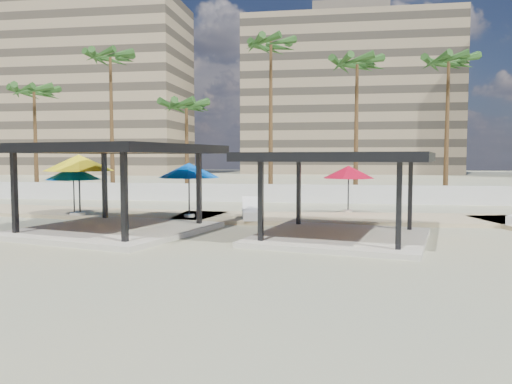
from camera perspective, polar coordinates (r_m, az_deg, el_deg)
ground at (r=17.08m, az=3.59°, el=-6.10°), size 200.00×200.00×0.00m
promenade at (r=24.59m, az=9.94°, el=-2.91°), size 44.45×7.97×0.24m
boundary_wall at (r=32.87m, az=6.23°, el=-0.20°), size 56.00×0.30×1.20m
building_west at (r=96.07m, az=-18.42°, el=11.14°), size 34.00×16.00×32.40m
building_mid at (r=95.44m, az=10.57°, el=10.72°), size 38.00×16.00×30.40m
pavilion_central at (r=18.25m, az=9.67°, el=0.46°), size 7.40×7.40×3.15m
pavilion_west at (r=20.45m, az=-16.06°, el=1.28°), size 8.32×8.32×3.48m
umbrella_a at (r=25.82m, az=-20.15°, el=2.01°), size 3.46×3.46×2.36m
umbrella_b at (r=25.66m, az=-19.59°, el=3.14°), size 4.09×4.09×2.95m
umbrella_c at (r=25.96m, az=10.53°, el=2.24°), size 3.24×3.24×2.38m
umbrella_f at (r=23.54m, az=-7.68°, el=2.45°), size 3.44×3.44×2.55m
lounger_a at (r=23.06m, az=-0.55°, el=-2.45°), size 1.28×2.53×0.91m
palm_a at (r=41.94m, az=-24.03°, el=10.08°), size 3.00×3.00×8.82m
palm_b at (r=39.74m, az=-16.31°, el=13.98°), size 3.00×3.00×11.28m
palm_c at (r=36.58m, az=-7.96°, el=9.42°), size 3.00×3.00×7.54m
palm_d at (r=36.70m, az=1.71°, el=15.77°), size 3.00×3.00×11.82m
palm_e at (r=35.68m, az=11.48°, el=13.66°), size 3.00×3.00×10.25m
palm_f at (r=36.61m, az=21.15°, el=13.17°), size 3.00×3.00×10.22m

